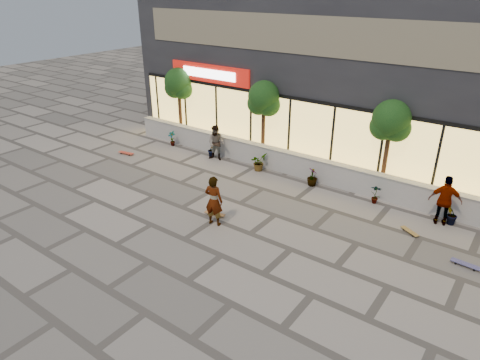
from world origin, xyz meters
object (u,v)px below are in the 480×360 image
Objects in this scene: skateboard_left at (126,153)px; skateboard_right_near at (410,231)px; skater_center at (214,201)px; tree_midwest at (264,100)px; skater_right_near at (445,201)px; skater_left at (216,143)px; skateboard_center at (215,213)px; skateboard_right_far at (466,264)px; tree_west at (179,85)px; tree_mideast at (391,123)px.

skateboard_left is 14.04m from skateboard_right_near.
skateboard_right_near is (5.96, 3.57, -0.87)m from skater_center.
skater_right_near is at bearing -9.12° from tree_midwest.
skater_center is 7.00m from skateboard_right_near.
skater_left reaches higher than skateboard_center.
tree_west is at bearing 170.73° from skateboard_right_far.
skateboard_center is (3.48, -4.40, -0.79)m from skater_left.
skater_left is at bearing 117.81° from skateboard_center.
tree_mideast is 8.21m from skater_left.
tree_midwest reaches higher than skater_left.
skateboard_right_near is at bearing -18.70° from tree_midwest.
skateboard_left is at bearing -176.22° from skateboard_right_far.
skateboard_right_far is (4.00, -3.68, -2.90)m from tree_mideast.
skater_left is (-3.86, 4.88, -0.08)m from skater_center.
skater_center is 8.53m from skateboard_left.
skateboard_right_far is at bearing 104.07° from skater_right_near.
skater_right_near is 2.15× the size of skateboard_right_far.
skateboard_center is at bearing -66.37° from skater_left.
skateboard_right_near is (2.01, -2.71, -2.91)m from tree_mideast.
skater_right_near is 14.91m from skateboard_left.
skater_center is at bearing -62.82° from skateboard_center.
skateboard_center is (7.17, -5.80, -2.90)m from tree_west.
tree_midwest reaches higher than skateboard_right_far.
skateboard_center is 1.14× the size of skateboard_right_near.
skateboard_center is 0.95× the size of skateboard_right_far.
skateboard_right_far is (16.00, -0.08, 0.00)m from skateboard_left.
skateboard_right_far reaches higher than skateboard_center.
tree_midwest is 11.04m from skateboard_right_far.
skateboard_right_far is at bearing -25.66° from skater_left.
tree_midwest reaches higher than skateboard_center.
tree_midwest reaches higher than skater_center.
skateboard_right_far is (1.99, -0.96, 0.01)m from skateboard_right_near.
skater_left is at bearing 17.30° from skateboard_left.
skateboard_center is (-0.38, 0.49, -0.87)m from skater_center.
tree_midwest reaches higher than skater_right_near.
skater_left is 10.53m from skater_right_near.
skateboard_right_far is at bearing -13.34° from tree_west.
skater_center reaches higher than skateboard_left.
tree_midwest is at bearing 163.89° from skateboard_right_far.
tree_mideast is at bearing -4.59° from skater_left.
skater_center is 8.27m from skater_right_near.
skateboard_left is (-14.72, -2.19, -0.86)m from skater_right_near.
skateboard_right_near is (-0.71, -1.31, -0.88)m from skater_right_near.
skater_right_near is 2.56× the size of skateboard_right_near.
skateboard_right_near is (14.01, 0.88, -0.01)m from skateboard_left.
skateboard_center is at bearing -73.91° from tree_midwest.
tree_mideast is 7.70m from skater_center.
tree_midwest is 3.11m from skater_left.
tree_west is at bearing 180.00° from tree_midwest.
skater_right_near reaches higher than skateboard_right_near.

